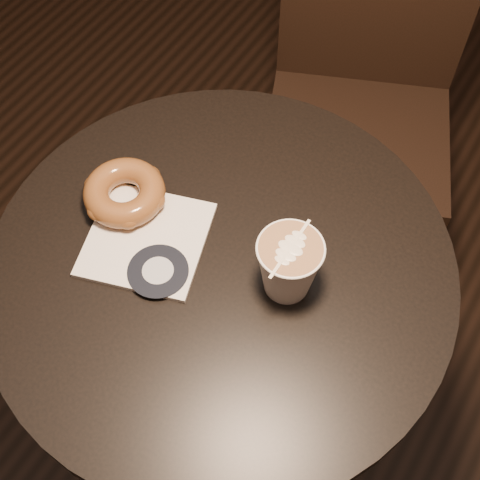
# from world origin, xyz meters

# --- Properties ---
(cafe_table) EXTENTS (0.70, 0.70, 0.75)m
(cafe_table) POSITION_xyz_m (0.00, 0.00, 0.55)
(cafe_table) COLOR black
(cafe_table) RESTS_ON ground
(chair) EXTENTS (0.53, 0.53, 1.02)m
(chair) POSITION_xyz_m (-0.05, 0.65, 0.57)
(chair) COLOR black
(chair) RESTS_ON ground
(pastry_bag) EXTENTS (0.22, 0.22, 0.01)m
(pastry_bag) POSITION_xyz_m (-0.12, -0.03, 0.75)
(pastry_bag) COLOR white
(pastry_bag) RESTS_ON cafe_table
(doughnut) EXTENTS (0.13, 0.13, 0.04)m
(doughnut) POSITION_xyz_m (-0.18, 0.01, 0.78)
(doughnut) COLOR brown
(doughnut) RESTS_ON pastry_bag
(latte_cup) EXTENTS (0.09, 0.09, 0.10)m
(latte_cup) POSITION_xyz_m (0.10, 0.02, 0.80)
(latte_cup) COLOR white
(latte_cup) RESTS_ON cafe_table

